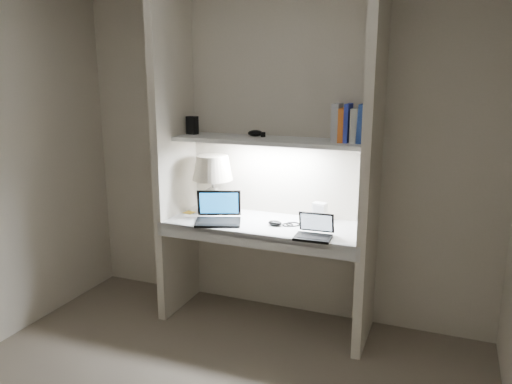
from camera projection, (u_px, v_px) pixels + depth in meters
The scene contains 17 objects.
back_wall at pixel (279, 151), 3.72m from camera, with size 3.20×0.01×2.50m, color beige.
alcove_panel_left at pixel (174, 151), 3.73m from camera, with size 0.06×0.55×2.50m, color beige.
alcove_panel_right at pixel (372, 163), 3.21m from camera, with size 0.06×0.55×2.50m, color beige.
desk at pixel (265, 225), 3.58m from camera, with size 1.40×0.55×0.04m, color white.
desk_apron at pixel (252, 240), 3.35m from camera, with size 1.46×0.03×0.10m, color silver.
shelf at pixel (270, 141), 3.53m from camera, with size 1.40×0.36×0.03m, color silver.
strip_light at pixel (270, 144), 3.53m from camera, with size 0.60×0.04×0.01m, color white.
table_lamp at pixel (213, 175), 3.75m from camera, with size 0.31×0.31×0.45m.
laptop_main at pixel (218, 215), 3.60m from camera, with size 0.40×0.37×0.22m.
laptop_netbook at pixel (314, 232), 3.25m from camera, with size 0.24×0.22×0.15m.
speaker at pixel (320, 212), 3.61m from camera, with size 0.10×0.07×0.13m, color silver.
mouse at pixel (275, 223), 3.51m from camera, with size 0.10×0.06×0.04m, color black.
cable_coil at pixel (293, 224), 3.52m from camera, with size 0.10×0.10×0.01m, color black.
sticky_note at pixel (189, 212), 3.84m from camera, with size 0.08×0.08×0.00m, color yellow.
book_row at pixel (351, 124), 3.32m from camera, with size 0.24×0.17×0.26m.
shelf_box at pixel (192, 125), 3.77m from camera, with size 0.08×0.06×0.13m, color black.
shelf_gadget at pixel (255, 133), 3.63m from camera, with size 0.11×0.08×0.05m, color black.
Camera 1 is at (1.20, -1.99, 1.81)m, focal length 35.00 mm.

